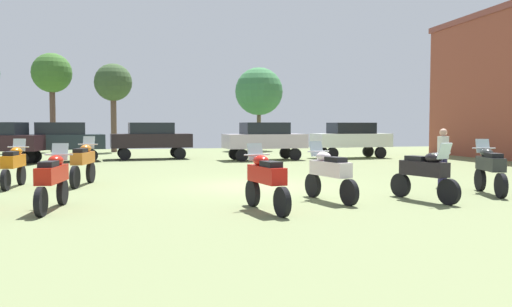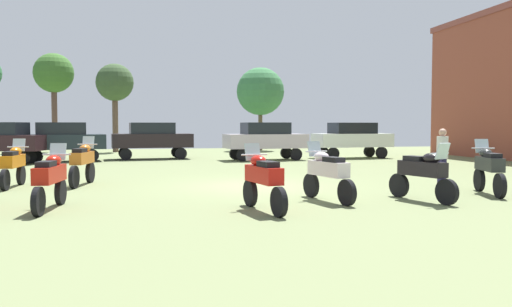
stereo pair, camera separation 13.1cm
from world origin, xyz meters
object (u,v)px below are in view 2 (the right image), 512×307
tree_1 (54,74)px  tree_3 (115,84)px  motorcycle_6 (327,172)px  person_2 (442,153)px  car_1 (352,137)px  motorcycle_8 (263,178)px  car_3 (152,138)px  motorcycle_9 (83,162)px  tree_4 (260,92)px  motorcycle_4 (423,172)px  car_4 (265,138)px  motorcycle_7 (50,178)px  motorcycle_3 (13,164)px  motorcycle_5 (489,168)px  car_5 (61,139)px

tree_1 → tree_3: (4.18, -1.19, -0.67)m
motorcycle_6 → person_2: 4.97m
car_1 → motorcycle_6: bearing=152.1°
motorcycle_8 → car_3: size_ratio=0.48×
motorcycle_9 → tree_1: 22.58m
tree_4 → tree_1: bearing=178.0°
motorcycle_4 → car_3: (-6.61, 17.47, 0.46)m
motorcycle_8 → car_1: (8.62, 16.83, 0.45)m
car_4 → tree_4: bearing=-16.2°
person_2 → tree_1: size_ratio=0.26×
motorcycle_7 → car_3: size_ratio=0.50×
person_2 → car_1: bearing=-111.0°
car_1 → person_2: 13.61m
motorcycle_7 → car_4: size_ratio=0.50×
motorcycle_7 → motorcycle_8: size_ratio=1.03×
car_1 → car_4: (-5.15, -0.69, 0.00)m
motorcycle_3 → motorcycle_5: (12.97, -4.09, 0.01)m
motorcycle_3 → tree_3: bearing=88.7°
motorcycle_3 → person_2: size_ratio=1.21×
motorcycle_6 → person_2: person_2 is taller
motorcycle_3 → motorcycle_9: 1.97m
tree_1 → tree_4: (14.54, -0.51, -1.04)m
motorcycle_8 → motorcycle_9: bearing=116.2°
motorcycle_8 → motorcycle_9: motorcycle_9 is taller
motorcycle_8 → car_5: bearing=100.7°
motorcycle_7 → person_2: size_ratio=1.26×
motorcycle_3 → car_3: size_ratio=0.48×
person_2 → car_5: bearing=-56.5°
motorcycle_3 → motorcycle_5: size_ratio=1.02×
motorcycle_4 → motorcycle_7: size_ratio=0.95×
tree_3 → tree_4: bearing=3.8°
car_1 → tree_4: (-3.27, 10.02, 3.16)m
motorcycle_6 → motorcycle_8: (-1.85, -1.16, -0.00)m
motorcycle_8 → car_4: 16.51m
motorcycle_5 → car_5: (-13.54, 15.45, 0.44)m
motorcycle_4 → tree_3: size_ratio=0.35×
motorcycle_7 → tree_4: size_ratio=0.36×
motorcycle_6 → motorcycle_3: bearing=137.8°
motorcycle_3 → motorcycle_9: motorcycle_9 is taller
car_3 → motorcycle_8: bearing=-178.5°
motorcycle_7 → motorcycle_4: bearing=3.8°
motorcycle_5 → motorcycle_8: size_ratio=0.97×
car_3 → car_5: (-4.56, -1.22, 0.00)m
tree_3 → tree_4: (10.36, 0.68, -0.37)m
tree_1 → tree_3: size_ratio=1.12×
car_5 → tree_3: bearing=-23.7°
motorcycle_6 → motorcycle_9: motorcycle_9 is taller
car_1 → tree_4: bearing=13.5°
motorcycle_3 → motorcycle_6: size_ratio=0.97×
motorcycle_9 → car_5: size_ratio=0.49×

